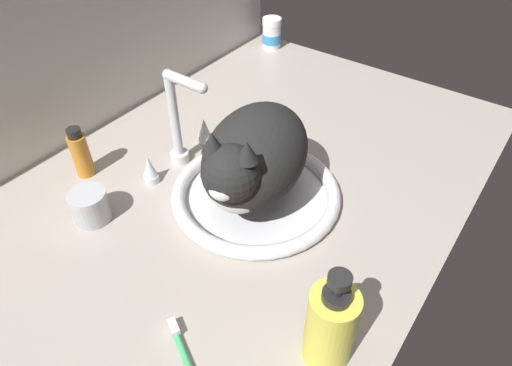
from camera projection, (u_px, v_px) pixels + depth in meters
countertop at (250, 183)px, 95.17cm from camera, size 120.23×80.60×3.00cm
backsplash_wall at (101, 49)px, 101.18cm from camera, size 120.23×2.40×39.81cm
sink_basin at (256, 194)px, 88.69cm from camera, size 33.06×33.06×2.74cm
faucet at (179, 129)px, 92.46cm from camera, size 20.08×11.54×21.68cm
cat at (252, 158)px, 80.89cm from camera, size 35.13×23.43×19.09cm
soap_pump_bottle at (330, 326)px, 60.43cm from camera, size 6.78×6.78×18.00cm
amber_bottle at (81, 153)px, 91.78cm from camera, size 3.73×3.73×11.20cm
metal_jar at (90, 206)px, 83.31cm from camera, size 6.94×6.94×6.26cm
pill_bottle at (272, 34)px, 137.99cm from camera, size 5.76×5.76×9.05cm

